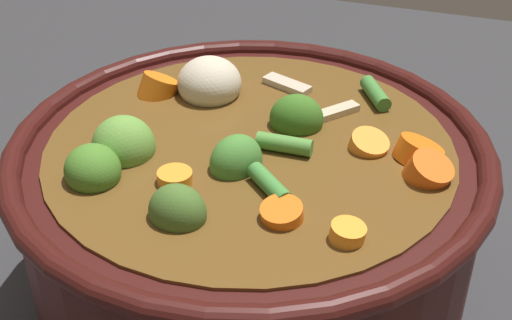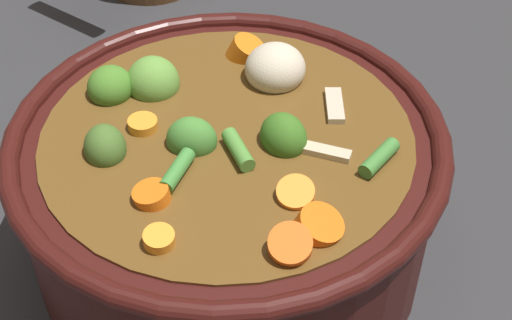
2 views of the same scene
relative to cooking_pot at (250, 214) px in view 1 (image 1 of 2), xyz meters
name	(u,v)px [view 1 (image 1 of 2)]	position (x,y,z in m)	size (l,w,h in m)	color
ground_plane	(251,287)	(0.00, 0.00, -0.06)	(1.10, 1.10, 0.00)	#2D2D30
cooking_pot	(250,214)	(0.00, 0.00, 0.00)	(0.30, 0.30, 0.14)	#38110F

